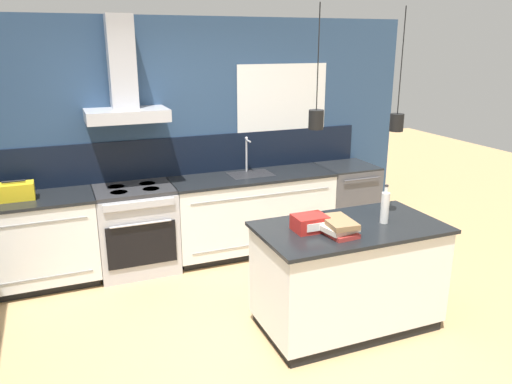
{
  "coord_description": "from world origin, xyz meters",
  "views": [
    {
      "loc": [
        -1.24,
        -3.32,
        2.35
      ],
      "look_at": [
        0.37,
        0.64,
        1.05
      ],
      "focal_mm": 35.0,
      "sensor_mm": 36.0,
      "label": 1
    }
  ],
  "objects_px": {
    "oven_range": "(137,229)",
    "yellow_toolbox": "(15,192)",
    "dishwasher": "(345,201)",
    "red_supply_box": "(310,223)",
    "book_stack": "(338,227)",
    "bottle_on_island": "(385,207)"
  },
  "relations": [
    {
      "from": "red_supply_box",
      "to": "dishwasher",
      "type": "bearing_deg",
      "value": 50.55
    },
    {
      "from": "oven_range",
      "to": "yellow_toolbox",
      "type": "height_order",
      "value": "yellow_toolbox"
    },
    {
      "from": "book_stack",
      "to": "oven_range",
      "type": "bearing_deg",
      "value": 123.82
    },
    {
      "from": "bottle_on_island",
      "to": "book_stack",
      "type": "distance_m",
      "value": 0.49
    },
    {
      "from": "bottle_on_island",
      "to": "red_supply_box",
      "type": "distance_m",
      "value": 0.66
    },
    {
      "from": "book_stack",
      "to": "bottle_on_island",
      "type": "bearing_deg",
      "value": 8.7
    },
    {
      "from": "dishwasher",
      "to": "bottle_on_island",
      "type": "distance_m",
      "value": 2.08
    },
    {
      "from": "dishwasher",
      "to": "book_stack",
      "type": "relative_size",
      "value": 2.61
    },
    {
      "from": "oven_range",
      "to": "book_stack",
      "type": "bearing_deg",
      "value": -56.18
    },
    {
      "from": "bottle_on_island",
      "to": "oven_range",
      "type": "bearing_deg",
      "value": 133.88
    },
    {
      "from": "red_supply_box",
      "to": "yellow_toolbox",
      "type": "height_order",
      "value": "yellow_toolbox"
    },
    {
      "from": "bottle_on_island",
      "to": "red_supply_box",
      "type": "xyz_separation_m",
      "value": [
        -0.65,
        0.08,
        -0.07
      ]
    },
    {
      "from": "dishwasher",
      "to": "bottle_on_island",
      "type": "bearing_deg",
      "value": -113.41
    },
    {
      "from": "oven_range",
      "to": "yellow_toolbox",
      "type": "relative_size",
      "value": 2.68
    },
    {
      "from": "oven_range",
      "to": "yellow_toolbox",
      "type": "xyz_separation_m",
      "value": [
        -1.09,
        0.0,
        0.54
      ]
    },
    {
      "from": "oven_range",
      "to": "dishwasher",
      "type": "distance_m",
      "value": 2.54
    },
    {
      "from": "bottle_on_island",
      "to": "yellow_toolbox",
      "type": "height_order",
      "value": "bottle_on_island"
    },
    {
      "from": "red_supply_box",
      "to": "yellow_toolbox",
      "type": "distance_m",
      "value": 2.81
    },
    {
      "from": "bottle_on_island",
      "to": "red_supply_box",
      "type": "bearing_deg",
      "value": 173.4
    },
    {
      "from": "book_stack",
      "to": "yellow_toolbox",
      "type": "bearing_deg",
      "value": 141.18
    },
    {
      "from": "dishwasher",
      "to": "red_supply_box",
      "type": "height_order",
      "value": "red_supply_box"
    },
    {
      "from": "yellow_toolbox",
      "to": "red_supply_box",
      "type": "bearing_deg",
      "value": -38.59
    }
  ]
}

